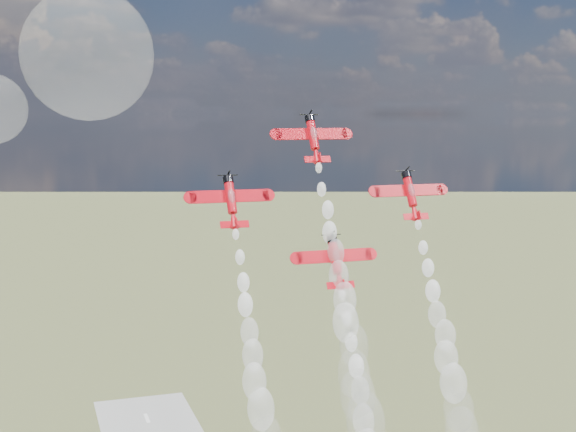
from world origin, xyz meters
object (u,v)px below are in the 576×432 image
at_px(plane_left, 231,200).
at_px(plane_slot, 336,260).
at_px(plane_lead, 313,137).
at_px(plane_right, 411,194).

height_order(plane_left, plane_slot, plane_left).
distance_m(plane_lead, plane_right, 18.56).
relative_size(plane_left, plane_right, 1.00).
height_order(plane_lead, plane_slot, plane_lead).
distance_m(plane_left, plane_slot, 18.56).
bearing_deg(plane_lead, plane_left, -161.12).
height_order(plane_lead, plane_left, plane_lead).
bearing_deg(plane_lead, plane_right, -18.88).
distance_m(plane_lead, plane_left, 18.56).
height_order(plane_left, plane_right, same).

